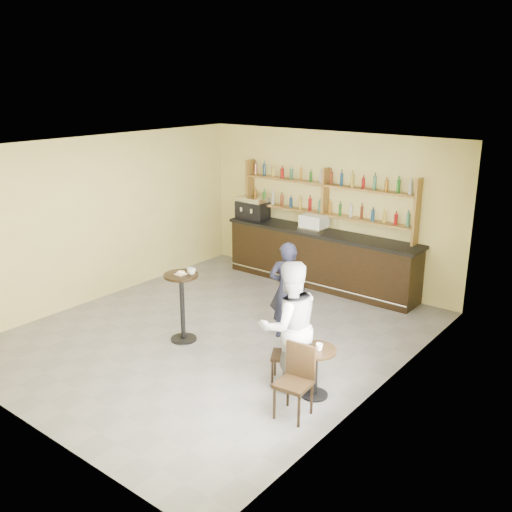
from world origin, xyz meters
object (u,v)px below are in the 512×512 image
Objects in this scene: chair_west at (285,355)px; chair_south at (293,383)px; pastry_case at (314,222)px; pedestal_table at (182,308)px; espresso_machine at (253,208)px; man_main at (287,290)px; bar_counter at (320,258)px; cafe_table at (315,373)px; patron_second at (289,326)px.

chair_south reaches higher than chair_west.
pedestal_table is at bearing -87.25° from pastry_case.
chair_south is at bearing -51.64° from espresso_machine.
pastry_case is 2.77m from man_main.
pedestal_table is (1.45, -3.69, -0.84)m from espresso_machine.
chair_south is at bearing -61.71° from bar_counter.
chair_west is at bearing 95.37° from man_main.
man_main reaches higher than pastry_case.
man_main is at bearing -69.89° from bar_counter.
chair_west is (1.77, -3.76, -0.16)m from bar_counter.
cafe_table is at bearing -51.04° from pastry_case.
pastry_case is at bearing 87.09° from pedestal_table.
chair_south is 0.51× the size of patron_second.
chair_south is (1.46, -1.91, -0.36)m from man_main.
pedestal_table is 0.70× the size of man_main.
espresso_machine is at bearing -165.80° from chair_west.
chair_west reaches higher than cafe_table.
chair_south is at bearing 13.27° from chair_west.
espresso_machine reaches higher than chair_south.
espresso_machine is 0.95× the size of cafe_table.
patron_second is at bearing -178.05° from cafe_table.
chair_south is at bearing -54.27° from pastry_case.
espresso_machine is at bearing 127.50° from chair_south.
bar_counter is 4.16m from chair_west.
pastry_case reaches higher than chair_west.
patron_second is at bearing -51.13° from espresso_machine.
man_main reaches higher than pedestal_table.
patron_second is at bearing 123.99° from chair_south.
patron_second is (0.97, -1.33, 0.10)m from man_main.
pedestal_table is 2.28m from patron_second.
chair_west is 0.89m from chair_south.
espresso_machine is 5.29m from chair_west.
chair_south is at bearing 72.24° from patron_second.
chair_south is at bearing -85.24° from cafe_table.
pastry_case is 0.46× the size of pedestal_table.
pedestal_table is at bearing -121.47° from chair_west.
chair_south is 0.89m from patron_second.
pedestal_table is 1.77m from man_main.
man_main is 0.89× the size of patron_second.
patron_second is (1.88, -3.83, 0.35)m from bar_counter.
patron_second reaches higher than cafe_table.
pastry_case is (-0.18, 0.00, 0.75)m from bar_counter.
chair_west is 0.52m from patron_second.
man_main is 1.65m from patron_second.
man_main is (1.09, -2.50, -0.51)m from pastry_case.
chair_west is at bearing 174.81° from cafe_table.
patron_second is at bearing -56.01° from pastry_case.
patron_second is (3.70, -3.83, -0.49)m from espresso_machine.
patron_second is at bearing -3.59° from pedestal_table.
chair_south reaches higher than cafe_table.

